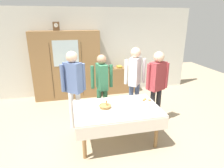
% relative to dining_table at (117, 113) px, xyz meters
% --- Properties ---
extents(ground_plane, '(12.00, 12.00, 0.00)m').
position_rel_dining_table_xyz_m(ground_plane, '(0.00, 0.24, -0.64)').
color(ground_plane, tan).
rests_on(ground_plane, ground).
extents(back_wall, '(6.40, 0.10, 2.70)m').
position_rel_dining_table_xyz_m(back_wall, '(0.00, 2.89, 0.71)').
color(back_wall, silver).
rests_on(back_wall, ground).
extents(dining_table, '(1.65, 1.07, 0.74)m').
position_rel_dining_table_xyz_m(dining_table, '(0.00, 0.00, 0.00)').
color(dining_table, olive).
rests_on(dining_table, ground).
extents(wall_cabinet, '(1.98, 0.46, 2.04)m').
position_rel_dining_table_xyz_m(wall_cabinet, '(-0.90, 2.59, 0.38)').
color(wall_cabinet, olive).
rests_on(wall_cabinet, ground).
extents(mantel_clock, '(0.18, 0.11, 0.24)m').
position_rel_dining_table_xyz_m(mantel_clock, '(-1.11, 2.59, 1.53)').
color(mantel_clock, brown).
rests_on(mantel_clock, wall_cabinet).
extents(bookshelf_low, '(1.04, 0.35, 0.85)m').
position_rel_dining_table_xyz_m(bookshelf_low, '(0.76, 2.64, -0.22)').
color(bookshelf_low, olive).
rests_on(bookshelf_low, ground).
extents(book_stack, '(0.16, 0.22, 0.06)m').
position_rel_dining_table_xyz_m(book_stack, '(0.76, 2.64, 0.24)').
color(book_stack, '#B29333').
rests_on(book_stack, bookshelf_low).
extents(tea_cup_near_right, '(0.13, 0.13, 0.06)m').
position_rel_dining_table_xyz_m(tea_cup_near_right, '(0.04, 0.07, 0.12)').
color(tea_cup_near_right, white).
rests_on(tea_cup_near_right, dining_table).
extents(tea_cup_center, '(0.13, 0.13, 0.06)m').
position_rel_dining_table_xyz_m(tea_cup_center, '(-0.44, 0.40, 0.12)').
color(tea_cup_center, white).
rests_on(tea_cup_center, dining_table).
extents(tea_cup_far_right, '(0.13, 0.13, 0.06)m').
position_rel_dining_table_xyz_m(tea_cup_far_right, '(0.19, 0.43, 0.12)').
color(tea_cup_far_right, silver).
rests_on(tea_cup_far_right, dining_table).
extents(tea_cup_mid_right, '(0.13, 0.13, 0.06)m').
position_rel_dining_table_xyz_m(tea_cup_mid_right, '(-0.34, -0.17, 0.12)').
color(tea_cup_mid_right, silver).
rests_on(tea_cup_mid_right, dining_table).
extents(tea_cup_back_edge, '(0.13, 0.13, 0.06)m').
position_rel_dining_table_xyz_m(tea_cup_back_edge, '(0.58, -0.11, 0.12)').
color(tea_cup_back_edge, white).
rests_on(tea_cup_back_edge, dining_table).
extents(tea_cup_front_edge, '(0.13, 0.13, 0.06)m').
position_rel_dining_table_xyz_m(tea_cup_front_edge, '(0.02, -0.16, 0.12)').
color(tea_cup_front_edge, white).
rests_on(tea_cup_front_edge, dining_table).
extents(bread_basket, '(0.24, 0.24, 0.16)m').
position_rel_dining_table_xyz_m(bread_basket, '(-0.22, 0.08, 0.13)').
color(bread_basket, '#9E7542').
rests_on(bread_basket, dining_table).
extents(pastry_plate, '(0.28, 0.28, 0.05)m').
position_rel_dining_table_xyz_m(pastry_plate, '(0.68, 0.19, 0.11)').
color(pastry_plate, white).
rests_on(pastry_plate, dining_table).
extents(spoon_mid_left, '(0.12, 0.02, 0.01)m').
position_rel_dining_table_xyz_m(spoon_mid_left, '(0.61, -0.29, 0.10)').
color(spoon_mid_left, silver).
rests_on(spoon_mid_left, dining_table).
extents(spoon_front_edge, '(0.12, 0.02, 0.01)m').
position_rel_dining_table_xyz_m(spoon_front_edge, '(-0.54, 0.25, 0.10)').
color(spoon_front_edge, silver).
rests_on(spoon_front_edge, dining_table).
extents(person_behind_table_right, '(0.52, 0.38, 1.61)m').
position_rel_dining_table_xyz_m(person_behind_table_right, '(-0.12, 0.98, 0.34)').
color(person_behind_table_right, '#33704C').
rests_on(person_behind_table_right, ground).
extents(person_beside_shelf, '(0.52, 0.33, 1.71)m').
position_rel_dining_table_xyz_m(person_beside_shelf, '(1.05, 0.50, 0.41)').
color(person_beside_shelf, '#232328').
rests_on(person_beside_shelf, ground).
extents(person_near_right_end, '(0.52, 0.39, 1.75)m').
position_rel_dining_table_xyz_m(person_near_right_end, '(-0.78, 0.73, 0.44)').
color(person_near_right_end, silver).
rests_on(person_near_right_end, ground).
extents(person_by_cabinet, '(0.52, 0.41, 1.75)m').
position_rel_dining_table_xyz_m(person_by_cabinet, '(0.67, 0.90, 0.44)').
color(person_by_cabinet, slate).
rests_on(person_by_cabinet, ground).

